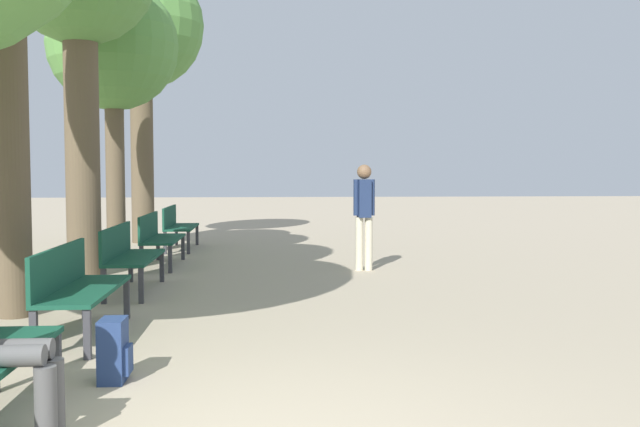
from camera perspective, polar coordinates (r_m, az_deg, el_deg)
name	(u,v)px	position (r m, az deg, el deg)	size (l,w,h in m)	color
bench_row_1	(75,283)	(7.30, -19.00, -5.31)	(0.54, 1.79, 0.88)	#144733
bench_row_2	(128,253)	(9.80, -15.14, -3.05)	(0.54, 1.79, 0.88)	#144733
bench_row_3	(158,235)	(12.33, -12.87, -1.71)	(0.54, 1.79, 0.88)	#144733
bench_row_4	(177,224)	(14.88, -11.37, -0.82)	(0.54, 1.79, 0.88)	#144733
tree_row_3	(113,49)	(13.85, -16.22, 12.54)	(2.36, 2.36, 5.08)	brown
tree_row_4	(140,31)	(16.76, -14.18, 13.97)	(2.80, 2.80, 6.23)	brown
backpack	(114,351)	(5.75, -16.17, -10.51)	(0.23, 0.29, 0.48)	navy
pedestrian_near	(364,210)	(11.49, 3.55, 0.28)	(0.35, 0.25, 1.71)	beige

